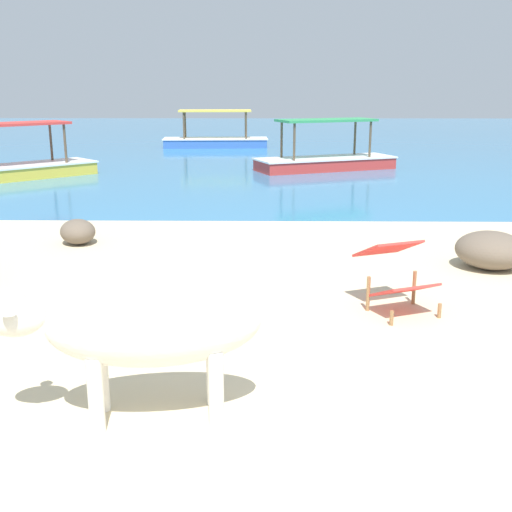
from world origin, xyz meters
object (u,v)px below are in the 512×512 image
cow (147,326)px  deck_chair_far (396,271)px  boat_red (325,159)px  boat_blue (216,139)px  boat_yellow (16,167)px

cow → deck_chair_far: size_ratio=1.90×
cow → deck_chair_far: cow is taller
cow → boat_red: bearing=-108.0°
boat_red → boat_blue: bearing=96.0°
deck_chair_far → boat_blue: (-3.03, 16.78, -0.13)m
deck_chair_far → boat_yellow: size_ratio=0.26×
cow → boat_red: boat_red is taller
boat_blue → boat_yellow: bearing=59.3°
deck_chair_far → cow: bearing=-65.6°
boat_red → boat_blue: 6.98m
boat_yellow → boat_blue: size_ratio=0.93×
deck_chair_far → boat_blue: 17.05m
boat_yellow → boat_blue: 8.85m
deck_chair_far → boat_red: 10.65m
cow → boat_yellow: boat_yellow is taller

